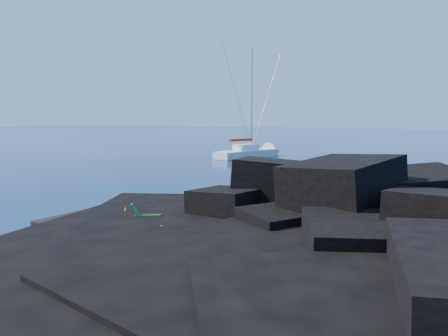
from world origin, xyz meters
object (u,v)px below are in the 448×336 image
object	(u,v)px
marker_cone	(126,211)
sunbather	(151,228)
deck_chair	(148,212)
sailboat	(249,157)

from	to	relation	value
marker_cone	sunbather	bearing A→B (deg)	-32.92
sunbather	marker_cone	xyz separation A→B (m)	(-2.98, 1.93, 0.07)
marker_cone	deck_chair	bearing A→B (deg)	-15.09
sunbather	sailboat	bearing A→B (deg)	85.29
sailboat	sunbather	xyz separation A→B (m)	(11.71, -37.81, 0.53)
deck_chair	marker_cone	bearing A→B (deg)	134.70
deck_chair	sunbather	distance (m)	1.95
sailboat	deck_chair	xyz separation A→B (m)	(10.45, -36.35, 0.83)
sailboat	marker_cone	size ratio (longest dim) A/B	29.19
sailboat	sunbather	bearing A→B (deg)	-54.63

